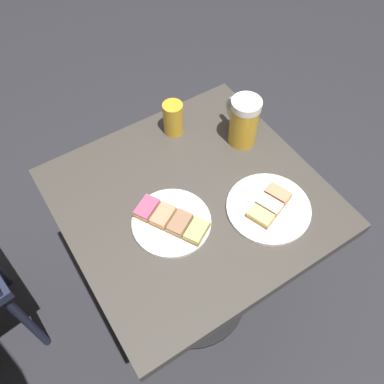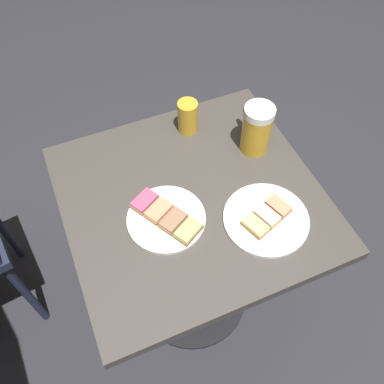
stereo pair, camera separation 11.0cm
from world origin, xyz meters
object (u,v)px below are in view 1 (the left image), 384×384
object	(u,v)px
plate_far	(269,207)
beer_glass_small	(173,118)
plate_near	(171,221)
beer_mug	(243,121)

from	to	relation	value
plate_far	beer_glass_small	distance (m)	0.39
plate_near	plate_far	distance (m)	0.26
plate_far	beer_glass_small	xyz separation A→B (m)	(-0.06, 0.38, 0.04)
beer_mug	beer_glass_small	size ratio (longest dim) A/B	1.46
plate_near	beer_glass_small	bearing A→B (deg)	57.62
beer_glass_small	plate_near	bearing A→B (deg)	-122.38
plate_near	beer_mug	distance (m)	0.36
plate_far	beer_mug	xyz separation A→B (m)	(0.09, 0.24, 0.07)
beer_mug	beer_glass_small	distance (m)	0.21
plate_near	beer_mug	size ratio (longest dim) A/B	1.34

